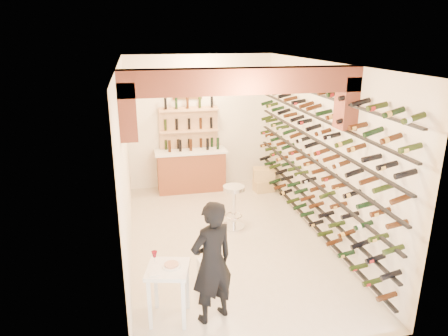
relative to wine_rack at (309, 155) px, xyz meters
name	(u,v)px	position (x,y,z in m)	size (l,w,h in m)	color
ground	(227,239)	(-1.53, 0.00, -1.55)	(6.00, 6.00, 0.00)	beige
room_shell	(231,123)	(-1.53, -0.26, 0.70)	(3.52, 6.02, 3.21)	white
wine_rack	(309,155)	(0.00, 0.00, 0.00)	(0.32, 5.70, 2.56)	black
back_counter	(191,169)	(-1.83, 2.65, -1.02)	(1.70, 0.62, 1.29)	brown
back_shelving	(189,141)	(-1.83, 2.89, -0.38)	(1.40, 0.31, 2.73)	tan
tasting_table	(168,277)	(-2.78, -2.01, -0.91)	(0.65, 0.65, 0.94)	white
white_stool	(211,272)	(-2.10, -1.36, -1.35)	(0.33, 0.33, 0.41)	white
person	(212,262)	(-2.22, -2.13, -0.70)	(0.62, 0.41, 1.70)	black
chrome_barstool	(234,204)	(-1.30, 0.45, -1.05)	(0.45, 0.45, 0.86)	silver
crate_lower	(264,186)	(-0.13, 2.20, -1.41)	(0.46, 0.33, 0.28)	#D8B776
crate_upper	(264,174)	(-0.13, 2.20, -1.12)	(0.51, 0.35, 0.30)	#D8B776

